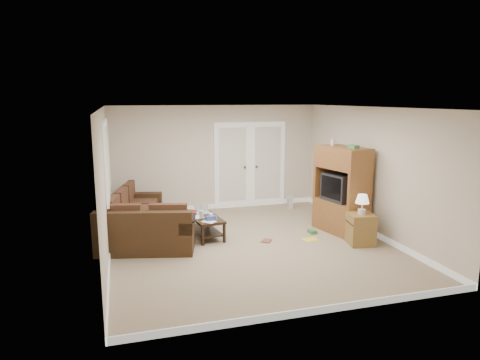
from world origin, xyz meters
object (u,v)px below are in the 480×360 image
object	(u,v)px
coffee_table	(205,226)
side_cabinet	(361,226)
sectional_sofa	(139,224)
tv_armoire	(341,189)

from	to	relation	value
coffee_table	side_cabinet	xyz separation A→B (m)	(2.67, -1.22, 0.12)
sectional_sofa	coffee_table	size ratio (longest dim) A/B	2.74
sectional_sofa	side_cabinet	distance (m)	4.16
sectional_sofa	coffee_table	bearing A→B (deg)	4.73
tv_armoire	side_cabinet	size ratio (longest dim) A/B	1.96
coffee_table	side_cabinet	bearing A→B (deg)	-32.59
sectional_sofa	coffee_table	xyz separation A→B (m)	(1.25, -0.19, -0.09)
tv_armoire	sectional_sofa	bearing A→B (deg)	158.37
sectional_sofa	tv_armoire	bearing A→B (deg)	4.64
tv_armoire	side_cabinet	xyz separation A→B (m)	(-0.03, -0.81, -0.53)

